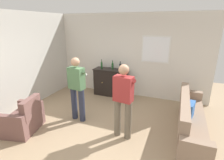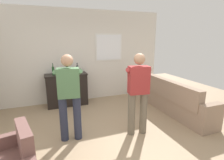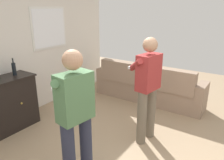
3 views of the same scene
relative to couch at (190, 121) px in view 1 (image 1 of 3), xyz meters
name	(u,v)px [view 1 (image 1 of 3)]	position (x,y,z in m)	size (l,w,h in m)	color
ground	(97,134)	(-1.97, -0.80, -0.34)	(10.40, 10.40, 0.00)	#9E8466
wall_back_with_window	(131,56)	(-1.95, 1.86, 1.07)	(5.20, 0.15, 2.80)	silver
wall_side_left	(5,66)	(-4.63, -0.80, 1.06)	(0.12, 5.20, 2.80)	beige
couch	(190,121)	(0.00, 0.00, 0.00)	(0.57, 2.54, 0.90)	gray
armchair	(24,119)	(-3.65, -1.30, -0.05)	(0.83, 1.00, 0.85)	brown
sideboard_cabinet	(111,82)	(-2.56, 1.50, 0.14)	(1.19, 0.49, 0.95)	black
bottle_wine_green	(102,65)	(-2.90, 1.50, 0.73)	(0.06, 0.06, 0.33)	#1E4C23
bottle_liquor_amber	(120,67)	(-2.23, 1.52, 0.73)	(0.07, 0.07, 0.31)	black
bottle_spirits_clear	(113,66)	(-2.52, 1.55, 0.72)	(0.07, 0.07, 0.30)	#1E4C23
person_standing_left	(77,86)	(-2.72, -0.38, 0.60)	(0.55, 0.50, 1.68)	#282D42
person_standing_right	(123,98)	(-1.40, -0.64, 0.60)	(0.55, 0.50, 1.68)	#6B6051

